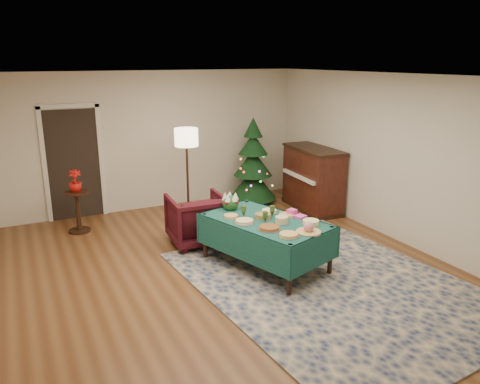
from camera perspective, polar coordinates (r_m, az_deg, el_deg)
name	(u,v)px	position (r m, az deg, el deg)	size (l,w,h in m)	color
room_shell	(232,181)	(6.22, -0.93, 1.37)	(7.00, 7.00, 7.00)	#593319
doorway	(73,161)	(9.16, -19.65, 3.58)	(1.08, 0.04, 2.16)	black
rug	(331,284)	(6.49, 11.05, -10.96)	(3.20, 4.20, 0.02)	navy
buffet_table	(266,229)	(6.71, 3.14, -4.57)	(1.57, 2.05, 0.71)	black
platter_0	(289,235)	(6.08, 5.94, -5.24)	(0.28, 0.28, 0.04)	silver
platter_1	(309,229)	(6.23, 8.36, -4.43)	(0.34, 0.34, 0.15)	silver
platter_2	(311,222)	(6.56, 8.64, -3.67)	(0.26, 0.26, 0.06)	silver
platter_3	(269,228)	(6.30, 3.59, -4.41)	(0.31, 0.31, 0.05)	silver
platter_4	(281,220)	(6.54, 5.08, -3.43)	(0.21, 0.21, 0.10)	silver
platter_5	(287,215)	(6.82, 5.70, -2.86)	(0.27, 0.27, 0.04)	silver
platter_6	(244,222)	(6.53, 0.54, -3.63)	(0.29, 0.29, 0.05)	silver
platter_7	(263,216)	(6.73, 2.81, -2.96)	(0.27, 0.27, 0.07)	silver
platter_8	(269,211)	(6.99, 3.58, -2.33)	(0.25, 0.25, 0.04)	silver
platter_9	(231,216)	(6.75, -1.10, -2.98)	(0.24, 0.24, 0.04)	silver
goblet_0	(244,211)	(6.76, 0.45, -2.33)	(0.08, 0.08, 0.16)	#2D471E
goblet_1	(272,211)	(6.78, 3.95, -2.32)	(0.08, 0.08, 0.16)	#2D471E
goblet_2	(265,217)	(6.53, 3.08, -3.04)	(0.08, 0.08, 0.16)	#2D471E
napkin_stack	(300,217)	(6.79, 7.35, -3.00)	(0.14, 0.14, 0.04)	#EB41C1
gift_box	(292,212)	(6.87, 6.35, -2.49)	(0.11, 0.11, 0.09)	#E63FA2
centerpiece	(230,202)	(7.08, -1.17, -1.19)	(0.25, 0.26, 0.29)	#1E4C1E
armchair	(197,217)	(7.60, -5.26, -3.06)	(0.87, 0.82, 0.90)	#3D0D15
floor_lamp	(186,143)	(8.40, -6.54, 5.95)	(0.42, 0.42, 1.73)	#A57F3F
side_table	(78,212)	(8.56, -19.14, -2.37)	(0.41, 0.41, 0.73)	black
potted_plant	(75,186)	(8.43, -19.44, 0.73)	(0.21, 0.38, 0.21)	red
christmas_tree	(253,165)	(9.68, 1.59, 3.34)	(1.24, 1.24, 1.78)	black
piano	(313,179)	(9.36, 8.85, 1.52)	(0.77, 1.49, 1.25)	black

